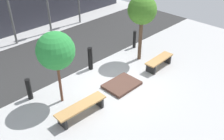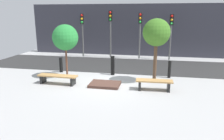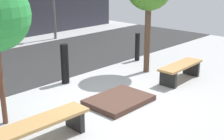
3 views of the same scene
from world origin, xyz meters
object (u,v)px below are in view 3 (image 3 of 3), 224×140
Objects in this scene: bollard_center at (137,47)px; planter_bed at (119,100)px; bench_left at (38,127)px; bench_right at (181,69)px; bollard_left at (65,64)px.

planter_bed is at bearing -147.61° from bollard_center.
bench_left is at bearing -175.06° from planter_bed.
bench_left is at bearing 178.04° from bench_right.
bollard_center reaches higher than planter_bed.
bollard_center is (0.78, 2.16, 0.14)m from bench_right.
bench_right reaches higher than planter_bed.
planter_bed is 1.52× the size of bollard_center.
bollard_center is (5.41, 2.16, 0.14)m from bench_left.
bollard_center is at bearing 68.23° from bench_right.
bollard_center is at bearing 23.75° from bench_left.
bench_left is 2.09× the size of bollard_center.
bollard_left is at bearing 45.02° from bench_left.
bench_left is 1.38× the size of planter_bed.
bollard_left is (2.32, 2.16, 0.20)m from bench_left.
bench_right is 2.34m from planter_bed.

